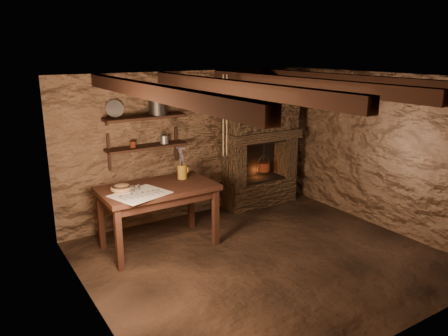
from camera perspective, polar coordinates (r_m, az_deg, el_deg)
floor at (r=6.05m, az=5.19°, el=-11.68°), size 4.50×4.50×0.00m
back_wall at (r=7.24m, az=-4.26°, el=3.03°), size 4.50×0.04×2.40m
front_wall at (r=4.30m, az=22.14°, el=-6.92°), size 4.50×0.04×2.40m
left_wall at (r=4.64m, az=-17.17°, el=-4.82°), size 0.04×4.00×2.40m
right_wall at (r=7.17m, az=19.86°, el=2.03°), size 0.04×4.00×2.40m
ceiling at (r=5.40m, az=5.81°, el=11.64°), size 4.50×4.00×0.04m
beam_far_left at (r=4.63m, az=-9.21°, el=9.79°), size 0.14×3.95×0.16m
beam_mid_left at (r=5.11m, az=1.29°, el=10.49°), size 0.14×3.95×0.16m
beam_mid_right at (r=5.72m, az=9.80°, el=10.81°), size 0.14×3.95×0.16m
beam_far_right at (r=6.44m, az=16.56°, el=10.89°), size 0.14×3.95×0.16m
shelf_lower at (r=6.72m, az=-10.03°, el=2.74°), size 1.25×0.30×0.04m
shelf_upper at (r=6.64m, az=-10.21°, el=6.53°), size 1.25×0.30×0.04m
hearth at (r=7.70m, az=4.79°, el=3.98°), size 1.43×0.51×2.30m
work_table at (r=6.24m, az=-8.54°, el=-6.01°), size 1.58×0.91×0.90m
linen_cloth at (r=5.80m, az=-10.90°, el=-3.39°), size 0.81×0.72×0.01m
pewter_cutlery_row at (r=5.77m, az=-10.83°, el=-3.35°), size 0.61×0.38×0.01m
drinking_glasses at (r=5.90m, az=-11.21°, el=-2.56°), size 0.22×0.07×0.09m
stoneware_jug at (r=6.35m, az=-5.48°, el=0.39°), size 0.16×0.15×0.48m
wooden_bowl at (r=5.98m, az=-13.20°, el=-2.59°), size 0.31×0.31×0.11m
iron_stockpot at (r=6.70m, az=-8.68°, el=7.72°), size 0.32×0.32×0.20m
tin_pan at (r=6.56m, az=-14.09°, el=7.53°), size 0.27×0.16×0.26m
small_kettle at (r=6.82m, az=-7.81°, el=3.70°), size 0.20×0.16×0.19m
rusty_tin at (r=6.63m, az=-11.83°, el=3.05°), size 0.11×0.11×0.09m
red_pot at (r=7.81m, az=5.19°, el=0.22°), size 0.27×0.27×0.54m
hanging_ropes at (r=6.34m, az=0.13°, el=6.82°), size 0.08×0.08×1.20m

